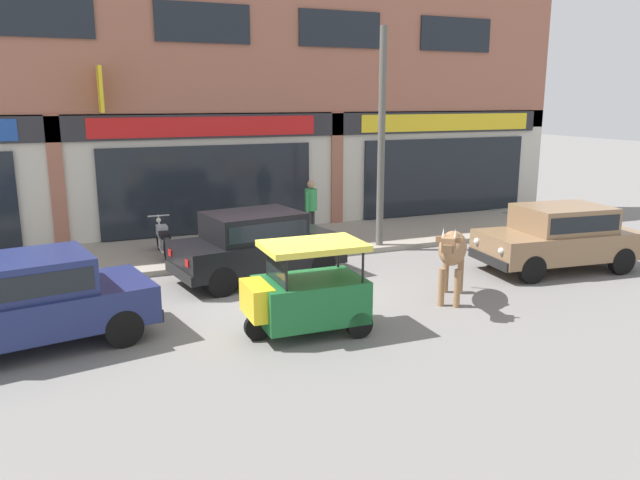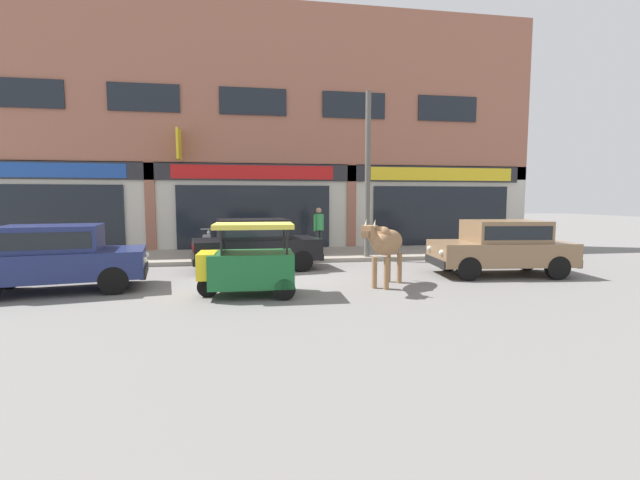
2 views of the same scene
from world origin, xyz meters
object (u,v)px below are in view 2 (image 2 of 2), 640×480
object	(u,v)px
car_1	(56,255)
auto_rickshaw	(248,265)
car_0	(502,245)
motorcycle_0	(207,244)
motorcycle_2	(277,244)
utility_pole	(368,175)
pedestrian	(319,225)
cow	(386,243)
car_2	(255,242)
motorcycle_1	(241,244)

from	to	relation	value
car_1	auto_rickshaw	xyz separation A→B (m)	(4.12, -1.08, -0.15)
car_0	motorcycle_0	distance (m)	9.12
motorcycle_2	utility_pole	distance (m)	3.80
motorcycle_0	motorcycle_2	bearing A→B (deg)	-3.49
auto_rickshaw	pedestrian	xyz separation A→B (m)	(2.43, 5.72, 0.45)
pedestrian	utility_pole	size ratio (longest dim) A/B	0.30
cow	auto_rickshaw	bearing A→B (deg)	-171.62
car_1	motorcycle_2	world-z (taller)	car_1
cow	car_0	world-z (taller)	cow
car_0	auto_rickshaw	bearing A→B (deg)	-168.23
cow	pedestrian	bearing A→B (deg)	97.80
car_2	car_0	bearing A→B (deg)	-16.76
cow	car_2	size ratio (longest dim) A/B	0.47
car_2	auto_rickshaw	xyz separation A→B (m)	(-0.20, -3.33, -0.15)
car_2	pedestrian	xyz separation A→B (m)	(2.23, 2.39, 0.30)
pedestrian	car_1	bearing A→B (deg)	-144.68
cow	motorcycle_0	size ratio (longest dim) A/B	0.99
car_2	motorcycle_1	bearing A→B (deg)	100.38
auto_rickshaw	motorcycle_1	distance (m)	5.74
motorcycle_0	motorcycle_1	bearing A→B (deg)	2.65
auto_rickshaw	pedestrian	world-z (taller)	pedestrian
auto_rickshaw	motorcycle_1	xyz separation A→B (m)	(-0.24, 5.73, -0.14)
motorcycle_0	utility_pole	world-z (taller)	utility_pole
car_1	utility_pole	size ratio (longest dim) A/B	0.71
car_2	motorcycle_2	world-z (taller)	car_2
motorcycle_2	utility_pole	world-z (taller)	utility_pole
cow	car_0	distance (m)	3.63
car_1	motorcycle_2	xyz separation A→B (m)	(5.10, 4.46, -0.30)
cow	motorcycle_2	world-z (taller)	cow
car_1	pedestrian	bearing A→B (deg)	35.32
car_2	pedestrian	bearing A→B (deg)	46.95
car_2	motorcycle_2	xyz separation A→B (m)	(0.78, 2.20, -0.30)
motorcycle_1	motorcycle_2	xyz separation A→B (m)	(1.22, -0.20, 0.00)
motorcycle_2	pedestrian	size ratio (longest dim) A/B	1.12
auto_rickshaw	motorcycle_1	size ratio (longest dim) A/B	1.12
car_2	utility_pole	distance (m)	4.39
motorcycle_0	auto_rickshaw	bearing A→B (deg)	-76.37
car_0	motorcycle_0	world-z (taller)	car_0
motorcycle_0	utility_pole	bearing A→B (deg)	-11.00
car_0	motorcycle_2	bearing A→B (deg)	143.89
motorcycle_0	utility_pole	size ratio (longest dim) A/B	0.34
car_1	car_2	size ratio (longest dim) A/B	1.01
car_0	utility_pole	bearing A→B (deg)	130.41
motorcycle_1	pedestrian	size ratio (longest dim) A/B	1.12
car_2	motorcycle_1	xyz separation A→B (m)	(-0.44, 2.40, -0.30)
car_1	motorcycle_0	size ratio (longest dim) A/B	2.09
cow	utility_pole	bearing A→B (deg)	80.19
motorcycle_0	motorcycle_2	world-z (taller)	same
cow	motorcycle_0	world-z (taller)	cow
motorcycle_1	utility_pole	size ratio (longest dim) A/B	0.33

